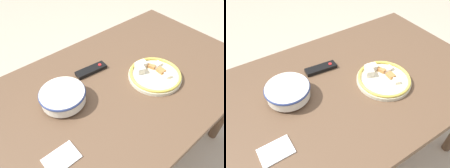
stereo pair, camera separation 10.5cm
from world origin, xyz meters
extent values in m
plane|color=#B7A88E|center=(0.00, 0.00, 0.00)|extent=(8.00, 8.00, 0.00)
cube|color=brown|center=(0.00, 0.00, 0.70)|extent=(1.48, 0.89, 0.04)
cylinder|color=brown|center=(0.67, 0.37, 0.34)|extent=(0.06, 0.06, 0.68)
cylinder|color=silver|center=(-0.28, 0.07, 0.73)|extent=(0.09, 0.09, 0.01)
cylinder|color=silver|center=(-0.28, 0.07, 0.76)|extent=(0.20, 0.20, 0.06)
cylinder|color=#B75B23|center=(-0.28, 0.07, 0.76)|extent=(0.18, 0.18, 0.05)
torus|color=navy|center=(-0.28, 0.07, 0.78)|extent=(0.21, 0.21, 0.01)
cylinder|color=beige|center=(0.17, -0.09, 0.73)|extent=(0.27, 0.27, 0.02)
torus|color=gold|center=(0.17, -0.09, 0.75)|extent=(0.27, 0.27, 0.01)
cube|color=#B2753D|center=(0.19, -0.03, 0.75)|extent=(0.03, 0.05, 0.02)
cube|color=silver|center=(0.13, -0.01, 0.76)|extent=(0.06, 0.07, 0.04)
cube|color=silver|center=(0.24, -0.04, 0.75)|extent=(0.04, 0.04, 0.02)
cube|color=#B2753D|center=(0.21, -0.09, 0.75)|extent=(0.04, 0.04, 0.01)
cube|color=silver|center=(0.16, 0.01, 0.75)|extent=(0.06, 0.05, 0.03)
cube|color=silver|center=(0.21, -0.14, 0.75)|extent=(0.04, 0.04, 0.02)
cube|color=black|center=(-0.05, 0.17, 0.73)|extent=(0.17, 0.07, 0.02)
cylinder|color=red|center=(0.00, 0.16, 0.74)|extent=(0.02, 0.02, 0.00)
cube|color=white|center=(-0.44, -0.16, 0.72)|extent=(0.13, 0.09, 0.01)
camera|label=1|loc=(-0.55, -0.57, 1.49)|focal=35.00mm
camera|label=2|loc=(-0.46, -0.63, 1.49)|focal=35.00mm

